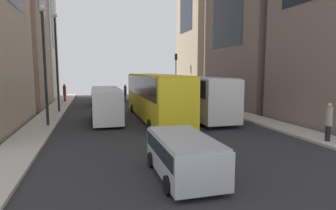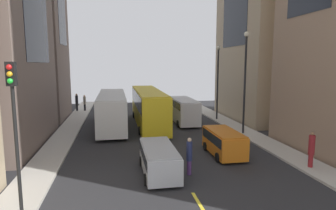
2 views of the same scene
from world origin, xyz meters
name	(u,v)px [view 1 (image 1 of 2)]	position (x,y,z in m)	size (l,w,h in m)	color
ground_plane	(144,114)	(0.00, 0.00, 0.00)	(42.05, 42.05, 0.00)	#28282B
sidewalk_west	(224,110)	(-8.00, 0.00, 0.07)	(2.06, 44.00, 0.15)	#B2ADA3
sidewalk_east	(49,117)	(8.00, 0.00, 0.07)	(2.06, 44.00, 0.15)	#B2ADA3
lane_stripe_0	(121,94)	(0.00, -21.00, 0.01)	(0.16, 2.00, 0.01)	yellow
lane_stripe_1	(126,99)	(0.00, -14.00, 0.01)	(0.16, 2.00, 0.01)	yellow
lane_stripe_2	(133,105)	(0.00, -7.00, 0.01)	(0.16, 2.00, 0.01)	yellow
lane_stripe_3	(144,114)	(0.00, 0.00, 0.01)	(0.16, 2.00, 0.01)	yellow
lane_stripe_4	(162,129)	(0.00, 7.00, 0.01)	(0.16, 2.00, 0.01)	yellow
lane_stripe_5	(202,162)	(0.00, 14.00, 0.01)	(0.16, 2.00, 0.01)	yellow
city_bus_white	(195,93)	(-3.96, 2.57, 2.01)	(2.80, 11.57, 3.35)	silver
streetcar_yellow	(155,93)	(-0.32, 3.17, 2.12)	(2.70, 13.23, 3.59)	yellow
delivery_van_white	(106,102)	(3.45, 3.34, 1.52)	(2.25, 6.13, 2.58)	white
car_orange_0	(100,96)	(3.62, -7.71, 1.01)	(1.95, 4.12, 1.72)	orange
car_silver_1	(139,94)	(-1.25, -10.29, 0.95)	(1.96, 4.60, 1.61)	#B7BABF
car_silver_2	(184,153)	(1.28, 15.28, 0.90)	(2.08, 4.18, 1.53)	#B7BABF
pedestrian_crossing_near	(329,121)	(-7.61, 12.92, 1.24)	(0.34, 0.34, 2.05)	black
pedestrian_walking_far	(125,92)	(0.42, -10.69, 1.14)	(0.33, 0.33, 2.14)	#593372
pedestrian_crossing_mid	(65,92)	(7.72, -11.18, 1.28)	(0.36, 0.36, 2.14)	maroon
traffic_light_near_corner	(176,67)	(-7.37, -14.25, 4.41)	(0.32, 0.44, 6.16)	black
streetlamp_near	(44,54)	(7.47, 4.29, 4.99)	(0.44, 0.44, 8.02)	black
streetlamp_far	(56,54)	(7.47, -2.48, 5.39)	(0.44, 0.44, 8.80)	black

